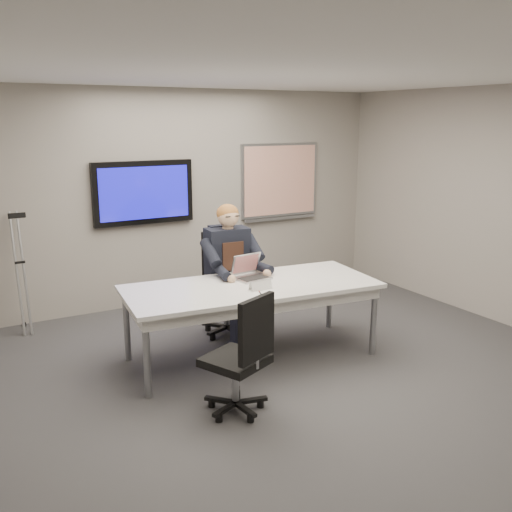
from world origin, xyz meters
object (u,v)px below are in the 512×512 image
office_chair_near (240,377)px  seated_person (236,288)px  conference_table (251,293)px  office_chair_far (226,302)px  laptop (250,272)px

office_chair_near → seated_person: (0.72, 1.45, 0.28)m
conference_table → office_chair_near: size_ratio=2.52×
office_chair_far → laptop: bearing=-73.6°
laptop → office_chair_near: bearing=-130.3°
office_chair_far → seated_person: (-0.01, -0.28, 0.25)m
seated_person → laptop: bearing=-78.9°
office_chair_near → conference_table: bearing=-147.9°
office_chair_near → seated_person: size_ratio=0.69×
office_chair_far → laptop: office_chair_far is taller
office_chair_near → laptop: size_ratio=2.80×
conference_table → laptop: laptop is taller
office_chair_far → seated_person: 0.37m
seated_person → office_chair_far: bearing=91.7°
office_chair_near → laptop: (0.76, 1.19, 0.52)m
office_chair_far → seated_person: bearing=-78.2°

